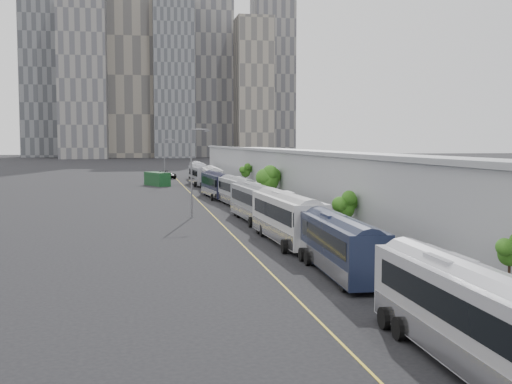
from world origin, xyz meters
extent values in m
cube|color=gray|center=(9.00, 55.00, 0.06)|extent=(10.00, 170.00, 0.12)
cube|color=gold|center=(-1.50, 55.00, 0.01)|extent=(0.12, 160.00, 0.02)
cube|color=gray|center=(13.00, 55.00, 3.40)|extent=(12.00, 160.00, 6.80)
cube|color=gray|center=(13.00, 55.00, 5.85)|extent=(12.45, 160.40, 2.57)
cube|color=gray|center=(7.10, 55.00, 7.00)|extent=(0.30, 160.00, 0.40)
cube|color=slate|center=(-35.00, 300.00, 47.50)|extent=(22.00, 22.00, 95.00)
cube|color=gray|center=(-12.00, 320.00, 60.00)|extent=(26.00, 24.00, 120.00)
cube|color=slate|center=(8.00, 310.00, 40.00)|extent=(20.00, 20.00, 80.00)
cube|color=slate|center=(28.00, 330.00, 52.50)|extent=(24.00, 24.00, 105.00)
cube|color=gray|center=(48.00, 305.00, 35.00)|extent=(18.00, 18.00, 70.00)
cube|color=slate|center=(-55.00, 340.00, 55.00)|extent=(28.00, 26.00, 110.00)
cube|color=slate|center=(65.00, 340.00, 45.00)|extent=(22.00, 22.00, 90.00)
cube|color=#9F9FA8|center=(2.23, 4.92, 1.90)|extent=(2.86, 12.87, 3.11)
cube|color=black|center=(2.23, 4.72, 2.46)|extent=(2.88, 11.34, 1.06)
cube|color=silver|center=(2.23, 4.92, 0.90)|extent=(2.89, 12.62, 0.99)
cube|color=#9F9FA8|center=(2.23, 6.40, 3.60)|extent=(1.33, 2.20, 0.30)
cube|color=#161C31|center=(2.59, 21.15, 1.81)|extent=(2.93, 12.34, 2.97)
cube|color=black|center=(2.59, 20.97, 2.35)|extent=(2.93, 10.87, 1.01)
cube|color=silver|center=(2.59, 21.15, 0.86)|extent=(2.96, 12.09, 0.95)
cube|color=#161C31|center=(2.59, 22.57, 3.44)|extent=(1.30, 2.12, 0.28)
cube|color=silver|center=(2.23, 33.88, 2.03)|extent=(3.26, 13.81, 3.32)
cube|color=black|center=(2.23, 33.67, 2.63)|extent=(3.25, 12.16, 1.13)
cube|color=silver|center=(2.23, 33.88, 0.97)|extent=(3.29, 13.53, 1.06)
cube|color=silver|center=(2.23, 35.47, 3.85)|extent=(1.46, 2.37, 0.32)
cube|color=gray|center=(2.21, 48.20, 1.93)|extent=(3.27, 13.16, 3.16)
cube|color=black|center=(2.21, 48.00, 2.50)|extent=(3.25, 11.60, 1.07)
cube|color=silver|center=(2.21, 48.20, 0.92)|extent=(3.30, 12.90, 1.01)
cube|color=gray|center=(2.21, 49.71, 3.66)|extent=(1.42, 2.27, 0.30)
cube|color=#92949B|center=(2.72, 63.63, 1.86)|extent=(3.47, 12.74, 3.05)
cube|color=black|center=(2.72, 63.44, 2.41)|extent=(3.42, 11.24, 1.04)
cube|color=silver|center=(2.72, 63.63, 0.89)|extent=(3.49, 12.49, 0.98)
cube|color=#92949B|center=(2.72, 65.08, 3.53)|extent=(1.42, 2.22, 0.29)
cube|color=black|center=(1.64, 76.00, 1.87)|extent=(3.45, 12.81, 3.07)
cube|color=black|center=(1.64, 75.81, 2.43)|extent=(3.40, 11.30, 1.04)
cube|color=silver|center=(1.64, 76.00, 0.89)|extent=(3.47, 12.56, 0.98)
cube|color=black|center=(1.64, 77.47, 3.55)|extent=(1.42, 2.23, 0.29)
cube|color=silver|center=(2.53, 90.40, 1.98)|extent=(3.29, 13.49, 3.24)
cube|color=black|center=(2.53, 90.19, 2.56)|extent=(3.28, 11.89, 1.10)
cube|color=silver|center=(2.53, 90.40, 0.94)|extent=(3.32, 13.22, 1.04)
cube|color=silver|center=(2.53, 91.94, 3.76)|extent=(1.44, 2.32, 0.31)
cube|color=gray|center=(1.64, 103.30, 1.89)|extent=(3.12, 12.85, 3.09)
cube|color=black|center=(1.64, 103.10, 2.44)|extent=(3.11, 11.33, 1.05)
cube|color=silver|center=(1.64, 103.30, 0.90)|extent=(3.15, 12.60, 0.99)
cube|color=gray|center=(1.64, 104.77, 3.58)|extent=(1.37, 2.21, 0.29)
cube|color=silver|center=(2.77, 119.90, 1.93)|extent=(2.84, 13.07, 3.16)
cube|color=black|center=(2.77, 119.70, 2.50)|extent=(2.87, 11.51, 1.07)
cube|color=silver|center=(2.77, 119.90, 0.92)|extent=(2.88, 12.81, 1.01)
cube|color=silver|center=(2.77, 121.40, 3.66)|extent=(1.34, 2.23, 0.30)
cylinder|color=black|center=(6.28, 8.89, 1.79)|extent=(0.18, 0.18, 3.57)
sphere|color=#236015|center=(6.28, 8.89, 3.43)|extent=(1.03, 1.03, 1.03)
cylinder|color=black|center=(6.00, 30.78, 1.63)|extent=(0.18, 0.18, 3.26)
sphere|color=#236015|center=(6.00, 30.78, 3.23)|extent=(1.59, 1.59, 1.59)
cylinder|color=black|center=(5.43, 57.67, 1.95)|extent=(0.18, 0.18, 3.90)
sphere|color=#236015|center=(5.43, 57.67, 3.97)|extent=(2.66, 2.66, 2.66)
cylinder|color=black|center=(6.09, 77.61, 1.95)|extent=(0.18, 0.18, 3.90)
sphere|color=#236015|center=(6.09, 77.61, 3.79)|extent=(1.41, 1.41, 1.41)
cylinder|color=#59595E|center=(-3.97, 52.27, 4.76)|extent=(0.18, 0.18, 9.51)
cylinder|color=#59595E|center=(-3.07, 52.27, 9.41)|extent=(1.80, 0.14, 0.14)
cube|color=#59595E|center=(-2.27, 52.27, 9.26)|extent=(0.50, 0.22, 0.18)
cylinder|color=#59595E|center=(-4.92, 100.83, 4.31)|extent=(0.18, 0.18, 8.61)
cylinder|color=#59595E|center=(-4.02, 100.83, 8.51)|extent=(1.80, 0.14, 0.14)
cube|color=#59595E|center=(-3.22, 100.83, 8.36)|extent=(0.50, 0.22, 0.18)
cube|color=#11391A|center=(-6.21, 103.37, 1.24)|extent=(4.76, 7.06, 2.49)
imported|color=black|center=(-3.66, 125.82, 0.87)|extent=(5.09, 6.87, 1.73)
camera|label=1|loc=(-9.44, -16.10, 8.14)|focal=45.00mm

